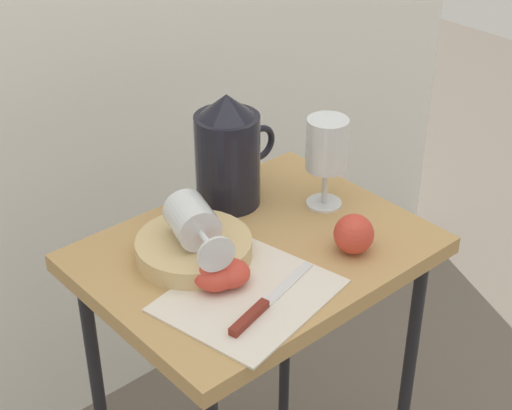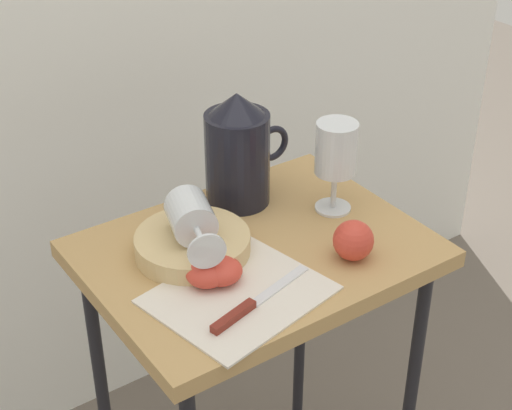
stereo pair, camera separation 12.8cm
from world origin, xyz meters
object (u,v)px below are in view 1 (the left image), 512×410
table (256,287)px  pitcher (228,159)px  basket_tray (194,249)px  knife (261,307)px  wine_glass_tipped_near (193,222)px  wine_glass_upright (327,149)px  apple_whole (354,234)px  apple_half_right (229,273)px  apple_half_left (215,276)px

table → pitcher: bearing=67.4°
basket_tray → pitcher: bearing=32.5°
knife → wine_glass_tipped_near: bearing=86.9°
wine_glass_upright → apple_whole: bearing=-117.4°
table → apple_half_right: apple_half_right is taller
knife → apple_half_left: bearing=99.0°
pitcher → wine_glass_upright: size_ratio=1.25×
wine_glass_upright → apple_half_right: size_ratio=2.53×
pitcher → apple_whole: (0.05, -0.25, -0.05)m
apple_whole → knife: (-0.22, -0.02, -0.02)m
knife → table: bearing=51.2°
basket_tray → knife: 0.17m
apple_half_left → wine_glass_upright: bearing=11.7°
table → apple_half_left: 0.17m
table → apple_half_left: bearing=-160.5°
table → apple_whole: apple_whole is taller
apple_whole → knife: 0.22m
apple_half_left → pitcher: bearing=45.6°
basket_tray → wine_glass_tipped_near: (-0.00, -0.00, 0.05)m
apple_half_left → apple_half_right: 0.02m
apple_half_right → knife: 0.08m
pitcher → apple_half_left: 0.26m
apple_half_right → knife: apple_half_right is taller
basket_tray → wine_glass_upright: (0.28, -0.02, 0.09)m
wine_glass_tipped_near → apple_half_left: bearing=-106.0°
wine_glass_upright → apple_whole: size_ratio=2.53×
wine_glass_upright → apple_whole: (-0.07, -0.13, -0.08)m
table → wine_glass_tipped_near: size_ratio=4.59×
pitcher → wine_glass_tipped_near: pitcher is taller
table → wine_glass_upright: wine_glass_upright is taller
basket_tray → apple_half_right: apple_half_right is taller
pitcher → wine_glass_tipped_near: (-0.16, -0.10, -0.02)m
wine_glass_upright → wine_glass_tipped_near: bearing=176.1°
apple_half_left → apple_half_right: (0.02, -0.01, 0.00)m
table → basket_tray: basket_tray is taller
knife → apple_whole: bearing=4.8°
wine_glass_tipped_near → apple_half_left: 0.10m
wine_glass_tipped_near → pitcher: bearing=33.1°
apple_whole → table: bearing=133.9°
basket_tray → apple_half_left: (-0.02, -0.08, 0.00)m
pitcher → apple_whole: 0.26m
table → knife: knife is taller
table → knife: 0.19m
basket_tray → apple_whole: 0.26m
pitcher → apple_half_right: bearing=-129.7°
wine_glass_upright → apple_half_left: wine_glass_upright is taller
wine_glass_tipped_near → apple_half_right: 0.10m
basket_tray → pitcher: (0.15, 0.10, 0.07)m
wine_glass_upright → knife: size_ratio=0.81×
table → apple_half_right: (-0.10, -0.05, 0.11)m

